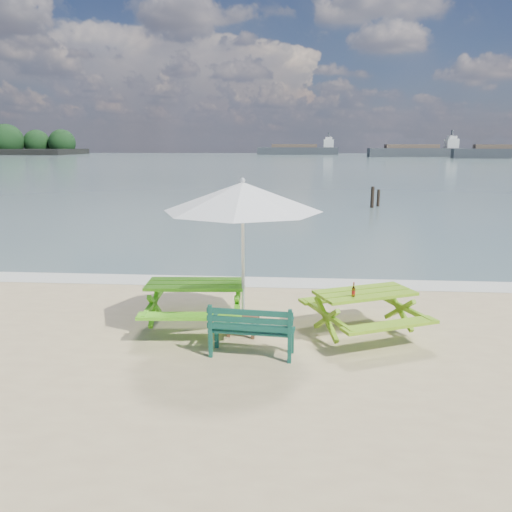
# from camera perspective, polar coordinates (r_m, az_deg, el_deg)

# --- Properties ---
(sea) EXTENTS (300.00, 300.00, 0.00)m
(sea) POSITION_cam_1_polar(r_m,az_deg,el_deg) (91.77, 4.18, 10.71)
(sea) COLOR slate
(sea) RESTS_ON ground
(foam_strip) EXTENTS (22.00, 0.90, 0.01)m
(foam_strip) POSITION_cam_1_polar(r_m,az_deg,el_deg) (11.76, 1.88, -3.03)
(foam_strip) COLOR silver
(foam_strip) RESTS_ON ground
(picnic_table_left) EXTENTS (1.81, 1.99, 0.81)m
(picnic_table_left) POSITION_cam_1_polar(r_m,az_deg,el_deg) (8.98, -6.88, -5.61)
(picnic_table_left) COLOR #55B81B
(picnic_table_left) RESTS_ON ground
(picnic_table_right) EXTENTS (2.23, 2.32, 0.78)m
(picnic_table_right) POSITION_cam_1_polar(r_m,az_deg,el_deg) (8.70, 12.24, -6.53)
(picnic_table_right) COLOR #70A318
(picnic_table_right) RESTS_ON ground
(park_bench) EXTENTS (1.34, 0.57, 0.80)m
(park_bench) POSITION_cam_1_polar(r_m,az_deg,el_deg) (7.79, -0.48, -9.55)
(park_bench) COLOR #104639
(park_bench) RESTS_ON ground
(side_table) EXTENTS (0.59, 0.59, 0.34)m
(side_table) POSITION_cam_1_polar(r_m,az_deg,el_deg) (8.65, -1.45, -7.72)
(side_table) COLOR brown
(side_table) RESTS_ON ground
(patio_umbrella) EXTENTS (2.94, 2.94, 2.60)m
(patio_umbrella) POSITION_cam_1_polar(r_m,az_deg,el_deg) (8.15, -1.54, 6.79)
(patio_umbrella) COLOR silver
(patio_umbrella) RESTS_ON ground
(beer_bottle) EXTENTS (0.06, 0.06, 0.23)m
(beer_bottle) POSITION_cam_1_polar(r_m,az_deg,el_deg) (8.24, 11.08, -4.05)
(beer_bottle) COLOR #904D15
(beer_bottle) RESTS_ON picnic_table_right
(swimmer) EXTENTS (0.80, 0.67, 1.86)m
(swimmer) POSITION_cam_1_polar(r_m,az_deg,el_deg) (25.24, 2.57, 4.51)
(swimmer) COLOR tan
(swimmer) RESTS_ON ground
(mooring_pilings) EXTENTS (0.57, 0.77, 1.27)m
(mooring_pilings) POSITION_cam_1_polar(r_m,az_deg,el_deg) (26.45, 13.41, 6.31)
(mooring_pilings) COLOR black
(mooring_pilings) RESTS_ON ground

